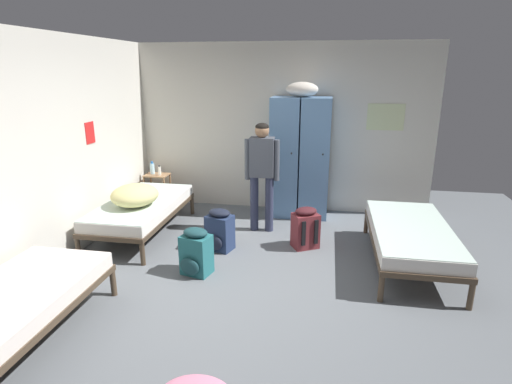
{
  "coord_description": "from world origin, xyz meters",
  "views": [
    {
      "loc": [
        0.75,
        -4.01,
        2.25
      ],
      "look_at": [
        0.0,
        0.25,
        0.95
      ],
      "focal_mm": 28.77,
      "sensor_mm": 36.0,
      "label": 1
    }
  ],
  "objects": [
    {
      "name": "backpack_navy",
      "position": [
        -0.56,
        0.73,
        0.26
      ],
      "size": [
        0.38,
        0.39,
        0.55
      ],
      "color": "navy",
      "rests_on": "ground_plane"
    },
    {
      "name": "room_backdrop",
      "position": [
        -1.21,
        1.24,
        1.33
      ],
      "size": [
        4.76,
        5.13,
        2.66
      ],
      "color": "beige",
      "rests_on": "ground_plane"
    },
    {
      "name": "person_traveler",
      "position": [
        -0.13,
        1.49,
        0.94
      ],
      "size": [
        0.49,
        0.2,
        1.55
      ],
      "color": "#2D334C",
      "rests_on": "ground_plane"
    },
    {
      "name": "backpack_teal",
      "position": [
        -0.66,
        0.05,
        0.26
      ],
      "size": [
        0.37,
        0.38,
        0.55
      ],
      "color": "#23666B",
      "rests_on": "ground_plane"
    },
    {
      "name": "ground_plane",
      "position": [
        0.0,
        0.0,
        0.0
      ],
      "size": [
        8.11,
        8.11,
        0.0
      ],
      "primitive_type": "plane",
      "color": "slate"
    },
    {
      "name": "bed_right",
      "position": [
        1.77,
        0.73,
        0.38
      ],
      "size": [
        0.9,
        1.9,
        0.49
      ],
      "color": "#473828",
      "rests_on": "ground_plane"
    },
    {
      "name": "bedding_heap",
      "position": [
        -1.76,
        0.87,
        0.63
      ],
      "size": [
        0.61,
        0.68,
        0.28
      ],
      "color": "#D1C67F",
      "rests_on": "bed_left_rear"
    },
    {
      "name": "water_bottle",
      "position": [
        -2.1,
        2.23,
        0.66
      ],
      "size": [
        0.07,
        0.07,
        0.21
      ],
      "color": "#B2DBEA",
      "rests_on": "shelf_unit"
    },
    {
      "name": "bed_left_rear",
      "position": [
        -1.77,
        1.06,
        0.38
      ],
      "size": [
        0.9,
        1.9,
        0.49
      ],
      "color": "#473828",
      "rests_on": "ground_plane"
    },
    {
      "name": "lotion_bottle",
      "position": [
        -1.95,
        2.17,
        0.65
      ],
      "size": [
        0.05,
        0.05,
        0.17
      ],
      "color": "white",
      "rests_on": "shelf_unit"
    },
    {
      "name": "backpack_maroon",
      "position": [
        0.52,
        1.01,
        0.26
      ],
      "size": [
        0.4,
        0.41,
        0.55
      ],
      "color": "maroon",
      "rests_on": "ground_plane"
    },
    {
      "name": "bed_left_front",
      "position": [
        -1.77,
        -1.47,
        0.38
      ],
      "size": [
        0.9,
        1.9,
        0.49
      ],
      "color": "#473828",
      "rests_on": "ground_plane"
    },
    {
      "name": "locker_bank",
      "position": [
        0.34,
        2.25,
        0.97
      ],
      "size": [
        0.9,
        0.55,
        2.07
      ],
      "color": "#5B84B2",
      "rests_on": "ground_plane"
    },
    {
      "name": "shelf_unit",
      "position": [
        -2.02,
        2.21,
        0.35
      ],
      "size": [
        0.38,
        0.3,
        0.57
      ],
      "color": "#99704C",
      "rests_on": "ground_plane"
    }
  ]
}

